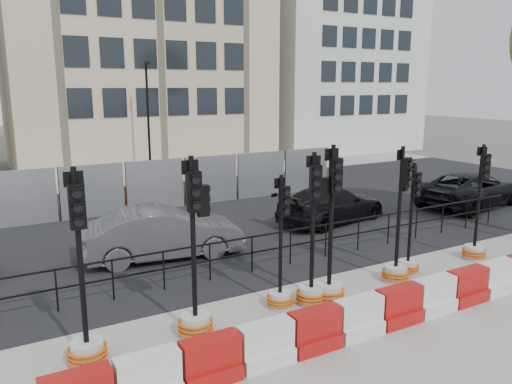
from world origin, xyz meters
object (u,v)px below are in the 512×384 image
traffic_signal_a (85,326)px  car_c (332,205)px  traffic_signal_d (312,270)px  traffic_signal_h (476,236)px

traffic_signal_a → car_c: bearing=31.5°
traffic_signal_d → car_c: traffic_signal_d is taller
traffic_signal_h → car_c: (-1.07, 5.14, -0.02)m
traffic_signal_a → car_c: 10.98m
traffic_signal_a → traffic_signal_h: bearing=3.5°
traffic_signal_h → car_c: traffic_signal_h is taller
traffic_signal_d → car_c: 7.08m
traffic_signal_a → traffic_signal_h: size_ratio=1.08×
traffic_signal_a → traffic_signal_d: size_ratio=1.02×
traffic_signal_d → traffic_signal_h: size_ratio=1.05×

